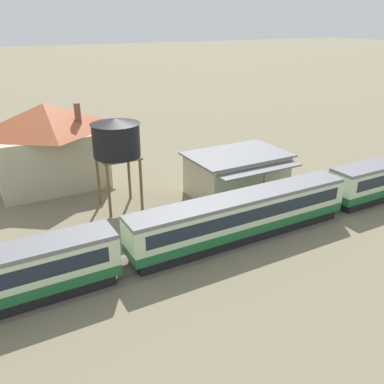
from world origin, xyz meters
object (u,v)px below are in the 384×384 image
at_px(water_tower, 116,139).
at_px(station_house_terracotta_roof, 48,144).
at_px(station_building, 237,174).
at_px(passenger_train, 245,214).

bearing_deg(water_tower, station_house_terracotta_roof, 116.32).
xyz_separation_m(station_house_terracotta_roof, water_tower, (4.69, -9.48, 2.30)).
relative_size(station_building, station_house_terracotta_roof, 0.85).
bearing_deg(station_building, station_house_terracotta_roof, 143.73).
bearing_deg(passenger_train, station_building, 59.45).
bearing_deg(station_house_terracotta_roof, passenger_train, -59.91).
bearing_deg(water_tower, station_building, -13.27).
relative_size(station_house_terracotta_roof, water_tower, 1.35).
relative_size(passenger_train, water_tower, 11.89).
height_order(station_building, water_tower, water_tower).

